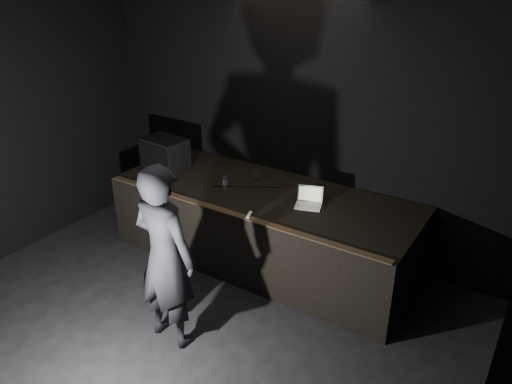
{
  "coord_description": "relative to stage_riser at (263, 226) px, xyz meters",
  "views": [
    {
      "loc": [
        3.06,
        -2.22,
        3.75
      ],
      "look_at": [
        0.16,
        2.3,
        1.21
      ],
      "focal_mm": 35.0,
      "sensor_mm": 36.0,
      "label": 1
    }
  ],
  "objects": [
    {
      "name": "stage_riser",
      "position": [
        0.0,
        0.0,
        0.0
      ],
      "size": [
        4.0,
        1.5,
        1.0
      ],
      "primitive_type": "cube",
      "color": "black",
      "rests_on": "ground"
    },
    {
      "name": "person",
      "position": [
        -0.01,
        -1.85,
        0.51
      ],
      "size": [
        0.76,
        0.51,
        2.02
      ],
      "primitive_type": "imported",
      "rotation": [
        0.0,
        0.0,
        3.1
      ],
      "color": "black",
      "rests_on": "ground"
    },
    {
      "name": "room_walls",
      "position": [
        0.0,
        -2.73,
        1.52
      ],
      "size": [
        6.1,
        7.1,
        3.52
      ],
      "color": "black",
      "rests_on": "ground"
    },
    {
      "name": "cable",
      "position": [
        -0.28,
        0.0,
        0.51
      ],
      "size": [
        0.78,
        0.48,
        0.02
      ],
      "primitive_type": "cylinder",
      "rotation": [
        0.0,
        1.57,
        0.54
      ],
      "color": "black",
      "rests_on": "stage_riser"
    },
    {
      "name": "plastic_cup",
      "position": [
        -0.3,
        0.29,
        0.55
      ],
      "size": [
        0.09,
        0.09,
        0.11
      ],
      "primitive_type": "cylinder",
      "color": "white",
      "rests_on": "stage_riser"
    },
    {
      "name": "stage_monitor",
      "position": [
        -1.67,
        -0.01,
        0.7
      ],
      "size": [
        0.65,
        0.51,
        0.41
      ],
      "rotation": [
        0.0,
        0.0,
        -0.1
      ],
      "color": "black",
      "rests_on": "stage_riser"
    },
    {
      "name": "riser_lip",
      "position": [
        0.0,
        -0.71,
        0.51
      ],
      "size": [
        3.92,
        0.1,
        0.01
      ],
      "primitive_type": "cube",
      "color": "brown",
      "rests_on": "stage_riser"
    },
    {
      "name": "laptop",
      "position": [
        0.66,
        -0.01,
        0.56
      ],
      "size": [
        0.38,
        0.36,
        0.21
      ],
      "rotation": [
        0.0,
        0.0,
        0.31
      ],
      "color": "silver",
      "rests_on": "stage_riser"
    },
    {
      "name": "beer_can",
      "position": [
        -0.48,
        -0.18,
        0.58
      ],
      "size": [
        0.07,
        0.07,
        0.17
      ],
      "color": "silver",
      "rests_on": "stage_riser"
    },
    {
      "name": "wii_remote",
      "position": [
        0.21,
        -0.65,
        0.51
      ],
      "size": [
        0.08,
        0.16,
        0.03
      ],
      "primitive_type": "cube",
      "rotation": [
        0.0,
        0.0,
        0.32
      ],
      "color": "white",
      "rests_on": "stage_riser"
    }
  ]
}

